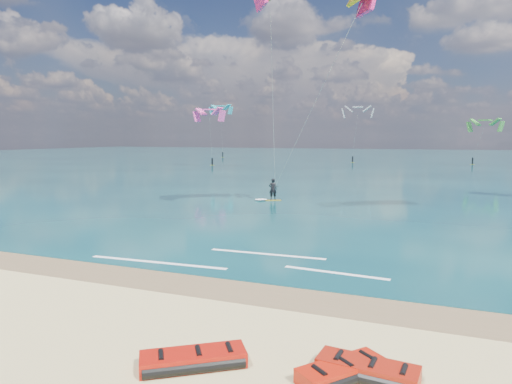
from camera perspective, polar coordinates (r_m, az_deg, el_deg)
ground at (r=52.67m, az=11.76°, el=0.71°), size 320.00×320.00×0.00m
wet_sand_strip at (r=17.87m, az=-8.78°, el=-11.23°), size 320.00×2.40×0.01m
sea at (r=116.12m, az=17.03°, el=3.87°), size 320.00×200.00×0.04m
packed_kite_left at (r=11.96m, az=-7.84°, el=-20.78°), size 2.95×2.56×0.44m
packed_kite_mid at (r=11.71m, az=13.72°, el=-21.55°), size 2.63×1.41×0.43m
packed_kite_right at (r=11.55m, az=10.68°, el=-21.88°), size 2.39×2.56×0.41m
kitesurfer_main at (r=35.48m, az=4.54°, el=12.61°), size 12.08×10.13×17.78m
shoreline_foam at (r=20.42m, az=-2.05°, el=-8.72°), size 13.16×3.62×0.01m
distant_kites at (r=94.84m, az=11.35°, el=6.87°), size 81.92×34.63×13.51m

